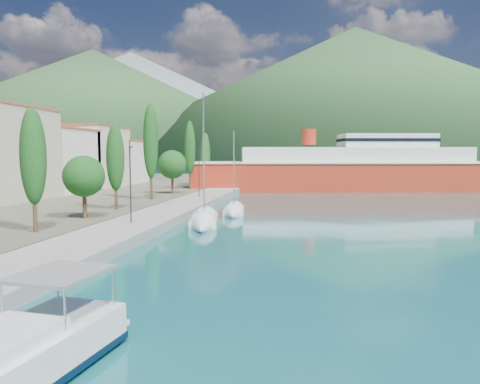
# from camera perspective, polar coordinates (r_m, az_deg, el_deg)

# --- Properties ---
(ground) EXTENTS (1400.00, 1400.00, 0.00)m
(ground) POSITION_cam_1_polar(r_m,az_deg,el_deg) (139.54, 6.73, 2.03)
(ground) COLOR #14585C
(quay) EXTENTS (5.00, 88.00, 0.80)m
(quay) POSITION_cam_1_polar(r_m,az_deg,el_deg) (47.83, -8.47, -2.43)
(quay) COLOR gray
(quay) RESTS_ON ground
(hills_far) EXTENTS (1480.00, 900.00, 180.00)m
(hills_far) POSITION_cam_1_polar(r_m,az_deg,el_deg) (655.70, 20.92, 10.54)
(hills_far) COLOR slate
(hills_far) RESTS_ON ground
(hills_near) EXTENTS (1010.00, 520.00, 115.00)m
(hills_near) POSITION_cam_1_polar(r_m,az_deg,el_deg) (404.94, 22.45, 10.36)
(hills_near) COLOR #2D532B
(hills_near) RESTS_ON ground
(town_buildings) EXTENTS (9.20, 69.20, 11.30)m
(town_buildings) POSITION_cam_1_polar(r_m,az_deg,el_deg) (67.41, -24.68, 3.64)
(town_buildings) COLOR beige
(town_buildings) RESTS_ON land_strip
(tree_row) EXTENTS (3.99, 64.48, 11.65)m
(tree_row) POSITION_cam_1_polar(r_m,az_deg,el_deg) (55.42, -11.70, 4.15)
(tree_row) COLOR #47301E
(tree_row) RESTS_ON land_strip
(lamp_posts) EXTENTS (0.15, 47.43, 6.06)m
(lamp_posts) POSITION_cam_1_polar(r_m,az_deg,el_deg) (37.20, -13.58, 1.19)
(lamp_posts) COLOR #2D2D33
(lamp_posts) RESTS_ON quay
(sailboat_near) EXTENTS (3.76, 8.93, 12.47)m
(sailboat_near) POSITION_cam_1_polar(r_m,az_deg,el_deg) (39.94, -4.53, -3.92)
(sailboat_near) COLOR silver
(sailboat_near) RESTS_ON ground
(sailboat_mid) EXTENTS (2.78, 6.60, 9.42)m
(sailboat_mid) POSITION_cam_1_polar(r_m,az_deg,el_deg) (47.54, -0.82, -2.57)
(sailboat_mid) COLOR silver
(sailboat_mid) RESTS_ON ground
(ferry) EXTENTS (57.34, 21.22, 11.15)m
(ferry) POSITION_cam_1_polar(r_m,az_deg,el_deg) (83.86, 13.73, 2.55)
(ferry) COLOR #AB2C17
(ferry) RESTS_ON ground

